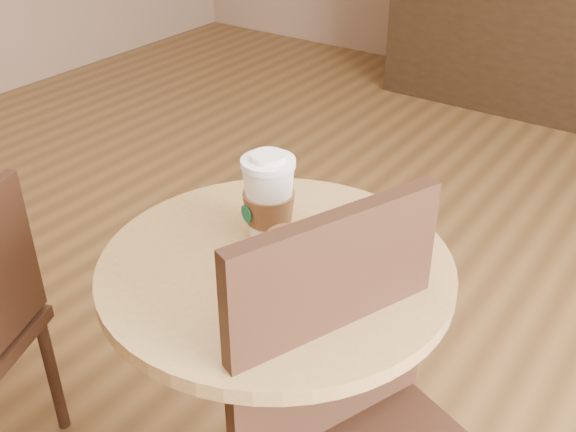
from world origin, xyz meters
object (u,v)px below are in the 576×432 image
(cafe_table, at_px, (277,350))
(coffee_cup, at_px, (269,199))
(muffin, at_px, (287,248))
(banana, at_px, (306,262))

(cafe_table, relative_size, coffee_cup, 4.23)
(muffin, relative_size, banana, 0.35)
(cafe_table, height_order, banana, banana)
(coffee_cup, xyz_separation_m, banana, (0.13, -0.07, -0.06))
(cafe_table, bearing_deg, banana, 3.84)
(muffin, distance_m, banana, 0.04)
(muffin, height_order, banana, muffin)
(banana, bearing_deg, coffee_cup, 145.78)
(cafe_table, height_order, coffee_cup, coffee_cup)
(cafe_table, relative_size, muffin, 7.99)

